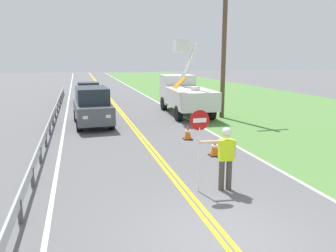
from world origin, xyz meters
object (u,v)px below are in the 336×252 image
at_px(stop_sign_paddle, 199,133).
at_px(utility_pole_near, 224,45).
at_px(flagger_worker, 226,155).
at_px(traffic_cone_lead, 215,147).
at_px(utility_bucket_truck, 184,93).
at_px(oncoming_suv_nearest, 92,106).
at_px(oncoming_sedan_second, 89,93).
at_px(traffic_cone_mid, 188,132).

relative_size(stop_sign_paddle, utility_pole_near, 0.27).
relative_size(flagger_worker, traffic_cone_lead, 2.61).
xyz_separation_m(utility_bucket_truck, oncoming_suv_nearest, (-6.09, -2.41, -0.33)).
distance_m(flagger_worker, traffic_cone_lead, 3.44).
height_order(stop_sign_paddle, traffic_cone_lead, stop_sign_paddle).
bearing_deg(utility_bucket_truck, oncoming_sedan_second, 132.32).
distance_m(oncoming_suv_nearest, traffic_cone_lead, 8.39).
distance_m(stop_sign_paddle, oncoming_suv_nearest, 10.62).
xyz_separation_m(stop_sign_paddle, oncoming_suv_nearest, (-2.41, 10.33, -0.65)).
bearing_deg(traffic_cone_lead, flagger_worker, -108.15).
bearing_deg(traffic_cone_mid, oncoming_sedan_second, 106.35).
bearing_deg(oncoming_sedan_second, traffic_cone_mid, -73.65).
xyz_separation_m(flagger_worker, utility_bucket_truck, (2.92, 12.82, 0.35)).
distance_m(traffic_cone_lead, traffic_cone_mid, 2.74).
height_order(utility_bucket_truck, traffic_cone_mid, utility_bucket_truck).
height_order(utility_bucket_truck, oncoming_suv_nearest, utility_bucket_truck).
bearing_deg(oncoming_suv_nearest, utility_pole_near, 2.41).
bearing_deg(utility_bucket_truck, traffic_cone_mid, -106.45).
bearing_deg(utility_pole_near, utility_bucket_truck, 131.10).
relative_size(utility_pole_near, traffic_cone_mid, 12.16).
bearing_deg(oncoming_sedan_second, stop_sign_paddle, -83.19).
height_order(stop_sign_paddle, oncoming_sedan_second, stop_sign_paddle).
height_order(stop_sign_paddle, oncoming_suv_nearest, stop_sign_paddle).
xyz_separation_m(utility_pole_near, traffic_cone_lead, (-3.68, -7.55, -4.10)).
xyz_separation_m(utility_bucket_truck, traffic_cone_lead, (-1.87, -9.63, -1.06)).
relative_size(utility_bucket_truck, oncoming_suv_nearest, 1.48).
bearing_deg(oncoming_suv_nearest, traffic_cone_lead, -59.65).
bearing_deg(oncoming_suv_nearest, flagger_worker, -73.02).
bearing_deg(oncoming_suv_nearest, oncoming_sedan_second, 89.32).
bearing_deg(traffic_cone_lead, traffic_cone_mid, 93.49).
distance_m(flagger_worker, utility_bucket_truck, 13.15).
distance_m(oncoming_sedan_second, traffic_cone_mid, 14.04).
height_order(oncoming_suv_nearest, utility_pole_near, utility_pole_near).
bearing_deg(utility_bucket_truck, flagger_worker, -102.81).
distance_m(stop_sign_paddle, utility_pole_near, 12.30).
xyz_separation_m(oncoming_sedan_second, utility_pole_near, (7.80, -8.65, 3.61)).
bearing_deg(oncoming_sedan_second, utility_pole_near, -47.97).
height_order(utility_pole_near, traffic_cone_lead, utility_pole_near).
bearing_deg(traffic_cone_lead, oncoming_sedan_second, 104.26).
bearing_deg(flagger_worker, utility_pole_near, 66.23).
bearing_deg(stop_sign_paddle, oncoming_sedan_second, 96.81).
bearing_deg(oncoming_sedan_second, utility_bucket_truck, -47.68).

